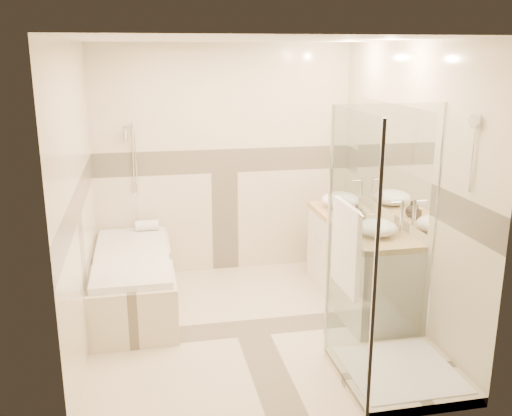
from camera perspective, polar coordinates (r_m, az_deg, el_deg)
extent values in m
cube|color=beige|center=(5.26, -0.54, -11.94)|extent=(2.80, 3.00, 0.01)
cube|color=silver|center=(4.67, -0.62, 16.57)|extent=(2.80, 3.00, 0.01)
cube|color=beige|center=(6.26, -3.20, 4.72)|extent=(2.80, 0.01, 2.50)
cube|color=beige|center=(3.41, 4.26, -4.55)|extent=(2.80, 0.01, 2.50)
cube|color=beige|center=(4.76, -17.42, 0.57)|extent=(0.01, 3.00, 2.50)
cube|color=beige|center=(5.25, 14.66, 2.15)|extent=(0.01, 3.00, 2.50)
cube|color=white|center=(5.47, 13.27, 4.90)|extent=(0.01, 1.60, 1.00)
cylinder|color=silver|center=(6.15, -12.23, 5.14)|extent=(0.02, 0.02, 0.70)
cube|color=beige|center=(5.67, -12.15, -7.37)|extent=(0.75, 1.70, 0.50)
cube|color=white|center=(5.56, -12.31, -4.71)|extent=(0.69, 1.60, 0.06)
ellipsoid|color=white|center=(5.58, -12.28, -5.19)|extent=(0.56, 1.40, 0.16)
cube|color=silver|center=(5.65, 10.18, -5.68)|extent=(0.55, 1.60, 0.80)
cylinder|color=silver|center=(5.15, 8.87, -5.95)|extent=(0.01, 0.24, 0.01)
cylinder|color=silver|center=(5.86, 6.18, -3.18)|extent=(0.01, 0.24, 0.01)
cube|color=tan|center=(5.52, 10.39, -1.55)|extent=(0.57, 1.62, 0.05)
cube|color=beige|center=(4.64, 14.18, -15.87)|extent=(0.90, 0.90, 0.08)
cube|color=white|center=(4.61, 14.22, -15.39)|extent=(0.80, 0.80, 0.01)
cube|color=white|center=(4.04, 9.40, -4.65)|extent=(0.01, 0.90, 2.00)
cube|color=white|center=(4.59, 12.64, -2.34)|extent=(0.90, 0.01, 2.00)
cylinder|color=silver|center=(3.65, 11.81, -7.00)|extent=(0.03, 0.03, 2.00)
cylinder|color=silver|center=(4.44, 7.28, -2.72)|extent=(0.03, 0.03, 2.00)
cylinder|color=silver|center=(4.79, 17.53, -1.94)|extent=(0.03, 0.03, 2.00)
cylinder|color=silver|center=(4.21, 20.99, 8.12)|extent=(0.03, 0.10, 0.10)
cylinder|color=silver|center=(3.92, 9.14, 0.26)|extent=(0.02, 0.60, 0.02)
cube|color=white|center=(4.01, 8.95, -3.88)|extent=(0.04, 0.48, 0.62)
ellipsoid|color=white|center=(5.94, 8.44, 0.81)|extent=(0.39, 0.39, 0.16)
ellipsoid|color=white|center=(5.10, 12.02, -1.92)|extent=(0.36, 0.36, 0.14)
cylinder|color=silver|center=(6.01, 10.48, 1.54)|extent=(0.03, 0.03, 0.29)
cylinder|color=silver|center=(5.96, 10.07, 2.69)|extent=(0.10, 0.03, 0.03)
cylinder|color=silver|center=(5.17, 14.36, -0.88)|extent=(0.03, 0.03, 0.31)
cylinder|color=silver|center=(5.11, 13.91, 0.50)|extent=(0.11, 0.03, 0.03)
imported|color=black|center=(5.43, 10.47, -0.75)|extent=(0.07, 0.07, 0.15)
imported|color=black|center=(5.53, 10.04, -0.38)|extent=(0.12, 0.12, 0.16)
cube|color=white|center=(6.05, 8.07, 0.72)|extent=(0.20, 0.28, 0.08)
cylinder|color=white|center=(6.19, -10.83, -1.71)|extent=(0.24, 0.11, 0.11)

